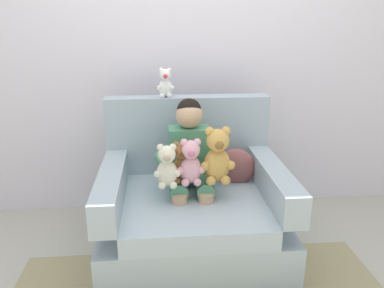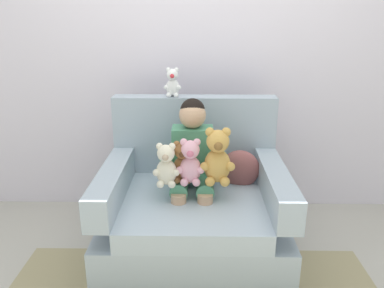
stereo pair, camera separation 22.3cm
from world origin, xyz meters
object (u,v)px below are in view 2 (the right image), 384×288
object	(u,v)px
armchair	(194,209)
plush_white_on_backrest	(173,83)
plush_pink	(190,163)
seated_child	(192,158)
throw_pillow	(240,169)
plush_cream	(166,166)
plush_honey	(217,158)
plush_brown	(183,163)

from	to	relation	value
armchair	plush_white_on_backrest	size ratio (longest dim) A/B	5.69
plush_pink	plush_white_on_backrest	bearing A→B (deg)	113.14
seated_child	plush_pink	world-z (taller)	seated_child
seated_child	throw_pillow	distance (m)	0.35
plush_cream	throw_pillow	xyz separation A→B (m)	(0.47, 0.28, -0.13)
seated_child	plush_cream	xyz separation A→B (m)	(-0.15, -0.18, 0.02)
plush_pink	plush_white_on_backrest	xyz separation A→B (m)	(-0.13, 0.48, 0.39)
plush_pink	throw_pillow	size ratio (longest dim) A/B	1.08
plush_pink	plush_honey	bearing A→B (deg)	11.93
throw_pillow	plush_pink	bearing A→B (deg)	-141.91
armchair	plush_honey	xyz separation A→B (m)	(0.14, -0.11, 0.40)
plush_cream	throw_pillow	world-z (taller)	plush_cream
plush_honey	plush_cream	bearing A→B (deg)	-174.63
plush_pink	plush_honey	distance (m)	0.16
plush_cream	plush_honey	xyz separation A→B (m)	(0.30, 0.04, 0.04)
plush_brown	plush_white_on_backrest	world-z (taller)	plush_white_on_backrest
plush_brown	plush_cream	bearing A→B (deg)	-142.37
plush_pink	plush_honey	world-z (taller)	plush_honey
plush_honey	plush_white_on_backrest	distance (m)	0.66
armchair	plush_honey	bearing A→B (deg)	-37.80
plush_cream	plush_white_on_backrest	bearing A→B (deg)	100.66
seated_child	plush_white_on_backrest	world-z (taller)	plush_white_on_backrest
seated_child	plush_honey	world-z (taller)	seated_child
plush_brown	plush_white_on_backrest	bearing A→B (deg)	104.33
plush_brown	plush_white_on_backrest	xyz separation A→B (m)	(-0.08, 0.45, 0.41)
plush_white_on_backrest	seated_child	bearing A→B (deg)	-53.13
plush_cream	plush_honey	bearing A→B (deg)	19.52
throw_pillow	plush_cream	bearing A→B (deg)	-148.62
armchair	plush_honey	world-z (taller)	armchair
plush_honey	throw_pillow	distance (m)	0.34
armchair	plush_brown	distance (m)	0.37
plush_honey	throw_pillow	world-z (taller)	plush_honey
seated_child	plush_pink	size ratio (longest dim) A/B	2.93
plush_cream	plush_pink	bearing A→B (deg)	23.68
armchair	plush_white_on_backrest	world-z (taller)	plush_white_on_backrest
plush_pink	plush_brown	size ratio (longest dim) A/B	1.10
plush_cream	plush_white_on_backrest	size ratio (longest dim) A/B	1.33
armchair	plush_brown	size ratio (longest dim) A/B	4.41
plush_cream	throw_pillow	distance (m)	0.56
plush_white_on_backrest	throw_pillow	size ratio (longest dim) A/B	0.76
plush_white_on_backrest	plush_pink	bearing A→B (deg)	-61.16
plush_brown	plush_honey	world-z (taller)	plush_honey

